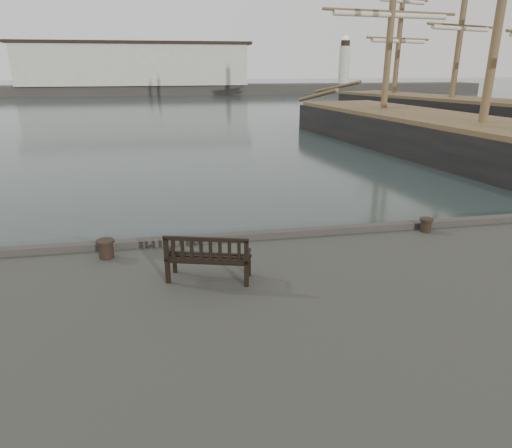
{
  "coord_description": "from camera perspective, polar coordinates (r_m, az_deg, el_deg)",
  "views": [
    {
      "loc": [
        -1.81,
        -11.65,
        6.07
      ],
      "look_at": [
        0.29,
        -0.5,
        2.1
      ],
      "focal_mm": 32.0,
      "sensor_mm": 36.0,
      "label": 1
    }
  ],
  "objects": [
    {
      "name": "ground",
      "position": [
        13.26,
        -1.65,
        -7.96
      ],
      "size": [
        400.0,
        400.0,
        0.0
      ],
      "primitive_type": "plane",
      "color": "black",
      "rests_on": "ground"
    },
    {
      "name": "bench",
      "position": [
        10.11,
        -5.92,
        -5.22
      ],
      "size": [
        1.93,
        1.12,
        1.05
      ],
      "rotation": [
        0.0,
        0.0,
        -0.29
      ],
      "color": "black",
      "rests_on": "quay"
    },
    {
      "name": "bollard_right",
      "position": [
        13.85,
        20.47,
        -0.13
      ],
      "size": [
        0.41,
        0.41,
        0.39
      ],
      "primitive_type": "cylinder",
      "rotation": [
        0.0,
        0.0,
        0.1
      ],
      "color": "black",
      "rests_on": "quay"
    },
    {
      "name": "tall_ship_far",
      "position": [
        54.74,
        22.97,
        12.32
      ],
      "size": [
        15.8,
        29.66,
        25.08
      ],
      "rotation": [
        0.0,
        0.0,
        0.35
      ],
      "color": "black",
      "rests_on": "ground"
    },
    {
      "name": "bollard_left",
      "position": [
        11.8,
        -18.24,
        -2.99
      ],
      "size": [
        0.53,
        0.53,
        0.47
      ],
      "primitive_type": "cylinder",
      "rotation": [
        0.0,
        0.0,
        -0.21
      ],
      "color": "black",
      "rests_on": "quay"
    },
    {
      "name": "tall_ship_main",
      "position": [
        33.4,
        25.98,
        8.18
      ],
      "size": [
        13.69,
        39.38,
        28.98
      ],
      "rotation": [
        0.0,
        0.0,
        0.16
      ],
      "color": "black",
      "rests_on": "ground"
    },
    {
      "name": "breakwater",
      "position": [
        103.7,
        -12.79,
        17.87
      ],
      "size": [
        140.0,
        9.5,
        12.2
      ],
      "color": "#383530",
      "rests_on": "ground"
    }
  ]
}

